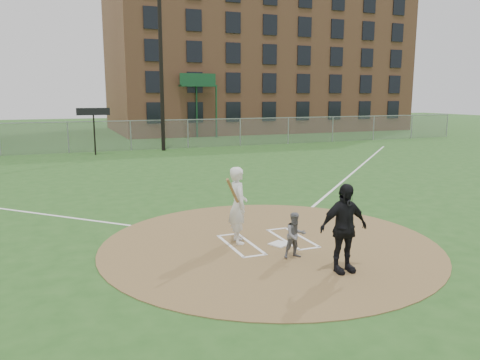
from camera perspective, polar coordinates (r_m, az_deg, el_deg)
name	(u,v)px	position (r m, az deg, el deg)	size (l,w,h in m)	color
ground	(269,244)	(11.90, 3.61, -7.78)	(140.00, 140.00, 0.00)	#244F1B
dirt_circle	(269,244)	(11.89, 3.61, -7.74)	(8.40, 8.40, 0.02)	olive
home_plate	(280,244)	(11.80, 4.85, -7.78)	(0.42, 0.42, 0.03)	white
foul_line_first	(356,170)	(23.98, 13.91, 1.15)	(0.10, 24.00, 0.01)	white
catcher	(295,235)	(10.77, 6.76, -6.71)	(0.52, 0.40, 1.06)	slate
umpire	(344,228)	(10.00, 12.53, -5.76)	(1.11, 0.46, 1.89)	black
batters_boxes	(267,241)	(12.02, 3.30, -7.46)	(2.08, 1.88, 0.01)	white
batter_at_plate	(238,205)	(11.67, -0.23, -3.07)	(0.83, 1.01, 1.93)	white
outfield_fence	(131,135)	(32.68, -13.17, 5.33)	(56.08, 0.08, 2.03)	slate
brick_warehouse	(254,60)	(52.64, 1.71, 14.44)	(30.00, 17.17, 15.00)	#A56747
light_pole	(161,50)	(32.09, -9.65, 15.37)	(1.20, 0.30, 12.22)	black
scoreboard_sign	(93,117)	(30.53, -17.43, 7.38)	(2.00, 0.10, 2.93)	black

